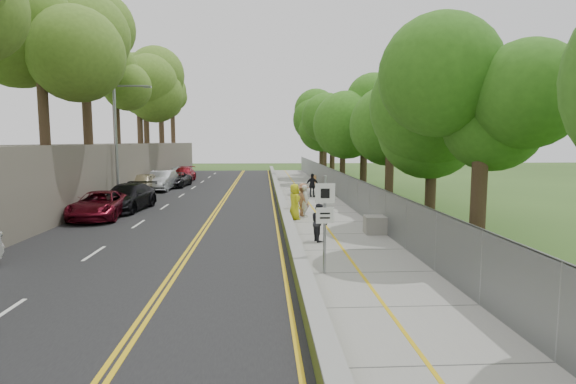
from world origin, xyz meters
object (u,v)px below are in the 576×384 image
signpost (325,214)px  concrete_block (378,225)px  person_far (312,185)px  car_2 (100,205)px  streetlight (119,135)px  construction_barrel (313,180)px  painter_0 (294,202)px

signpost → concrete_block: (3.25, 6.02, -1.52)m
concrete_block → person_far: bearing=96.3°
signpost → car_2: size_ratio=0.59×
streetlight → car_2: 7.28m
streetlight → construction_barrel: 19.07m
construction_barrel → concrete_block: size_ratio=0.78×
car_2 → concrete_block: bearing=-22.8°
car_2 → person_far: person_far is taller
signpost → construction_barrel: size_ratio=3.32×
car_2 → person_far: (12.55, 8.65, 0.16)m
construction_barrel → painter_0: painter_0 is taller
streetlight → signpost: streetlight is taller
signpost → concrete_block: 7.00m
signpost → person_far: 19.64m
concrete_block → person_far: (-1.50, 13.52, 0.48)m
streetlight → car_2: bearing=-83.4°
signpost → construction_barrel: 29.02m
car_2 → painter_0: size_ratio=2.75×
person_far → signpost: bearing=108.9°
streetlight → car_2: (0.71, -6.13, -3.87)m
signpost → construction_barrel: bearing=84.3°
construction_barrel → car_2: 22.57m
signpost → painter_0: bearing=91.6°
streetlight → construction_barrel: (14.38, 11.83, -4.12)m
painter_0 → car_2: bearing=65.5°
streetlight → concrete_block: (14.76, -11.00, -4.19)m
signpost → car_2: (-10.80, 10.88, -1.19)m
concrete_block → person_far: size_ratio=0.68×
streetlight → construction_barrel: size_ratio=8.57×
streetlight → painter_0: bearing=-32.3°
construction_barrel → concrete_block: (0.39, -22.83, -0.07)m
streetlight → painter_0: streetlight is taller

